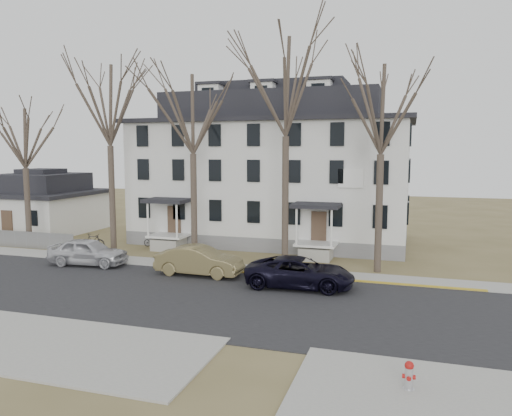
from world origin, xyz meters
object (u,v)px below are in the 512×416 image
(boarding_house, at_px, (273,171))
(bicycle_right, at_px, (93,242))
(tree_mid_left, at_px, (193,108))
(car_silver, at_px, (88,252))
(car_tan, at_px, (199,261))
(tree_center, at_px, (286,80))
(bicycle_left, at_px, (153,242))
(tree_mid_right, at_px, (382,103))
(fire_hydrant, at_px, (409,376))
(small_house, at_px, (43,206))
(tree_far_left, at_px, (109,99))
(tree_bungalow, at_px, (24,134))
(car_navy, at_px, (300,273))

(boarding_house, xyz_separation_m, bicycle_right, (-11.22, -7.35, -4.85))
(tree_mid_left, relative_size, car_silver, 2.66)
(boarding_house, height_order, tree_mid_left, tree_mid_left)
(boarding_house, height_order, car_tan, boarding_house)
(tree_center, xyz_separation_m, bicycle_left, (-10.40, 2.58, -10.67))
(tree_mid_left, bearing_deg, bicycle_right, 174.43)
(boarding_house, relative_size, tree_mid_right, 1.63)
(tree_mid_right, bearing_deg, bicycle_left, 170.78)
(tree_mid_right, bearing_deg, fire_hydrant, -82.81)
(small_house, distance_m, bicycle_left, 13.23)
(tree_mid_left, bearing_deg, small_house, 159.97)
(tree_center, height_order, car_tan, tree_center)
(tree_far_left, height_order, tree_bungalow, tree_far_left)
(small_house, height_order, tree_center, tree_center)
(boarding_house, height_order, small_house, boarding_house)
(boarding_house, height_order, car_navy, boarding_house)
(fire_hydrant, bearing_deg, car_silver, 149.93)
(car_silver, xyz_separation_m, bicycle_right, (-2.81, 4.43, -0.28))
(tree_mid_left, bearing_deg, tree_bungalow, 180.00)
(car_tan, distance_m, bicycle_left, 9.11)
(tree_center, relative_size, tree_bungalow, 1.36)
(small_house, height_order, car_navy, small_house)
(bicycle_right, bearing_deg, tree_mid_right, -99.76)
(boarding_house, distance_m, tree_mid_left, 9.66)
(small_house, distance_m, car_silver, 15.26)
(bicycle_left, bearing_deg, bicycle_right, 119.62)
(boarding_house, distance_m, tree_far_left, 13.12)
(car_tan, xyz_separation_m, fire_hydrant, (11.30, -10.62, -0.35))
(bicycle_right, bearing_deg, small_house, 50.99)
(fire_hydrant, bearing_deg, car_navy, 118.68)
(small_house, height_order, tree_far_left, tree_far_left)
(boarding_house, bearing_deg, tree_bungalow, -152.99)
(fire_hydrant, bearing_deg, boarding_house, 114.53)
(car_tan, bearing_deg, small_house, 62.73)
(tree_bungalow, bearing_deg, tree_mid_right, 0.00)
(small_house, relative_size, tree_bungalow, 0.81)
(car_silver, bearing_deg, small_house, 44.19)
(tree_mid_right, relative_size, car_navy, 2.31)
(tree_far_left, bearing_deg, car_silver, -80.75)
(tree_far_left, height_order, tree_mid_right, tree_far_left)
(tree_mid_right, relative_size, bicycle_left, 8.10)
(tree_mid_left, relative_size, fire_hydrant, 13.90)
(boarding_house, bearing_deg, tree_center, -69.80)
(small_house, height_order, tree_bungalow, tree_bungalow)
(car_silver, relative_size, car_navy, 0.87)
(bicycle_left, bearing_deg, tree_far_left, 152.90)
(tree_mid_right, distance_m, bicycle_right, 21.72)
(tree_mid_left, distance_m, tree_center, 6.18)
(car_silver, relative_size, fire_hydrant, 5.23)
(car_silver, bearing_deg, tree_mid_right, -83.39)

